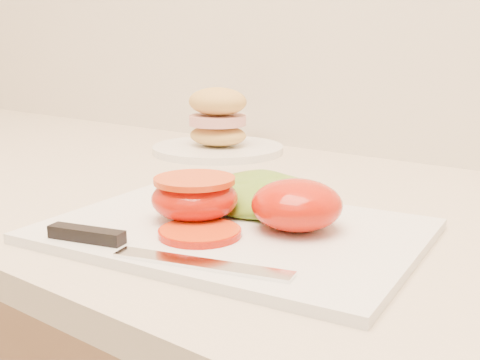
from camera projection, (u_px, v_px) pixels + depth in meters
The scene contains 7 objects.
cutting_board at pixel (234, 231), 0.59m from camera, with size 0.36×0.26×0.01m, color white.
tomato_half_dome at pixel (297, 205), 0.58m from camera, with size 0.09×0.09×0.05m, color red.
tomato_half_cut at pixel (195, 197), 0.61m from camera, with size 0.09×0.09×0.04m.
tomato_slice_0 at pixel (200, 232), 0.56m from camera, with size 0.08×0.08×0.01m, color #EA4110.
lettuce_leaf_0 at pixel (256, 194), 0.66m from camera, with size 0.16×0.10×0.03m, color olive.
knife at pixel (129, 245), 0.53m from camera, with size 0.24×0.07×0.01m.
sandwich_plate at pixel (218, 130), 1.02m from camera, with size 0.22×0.22×0.11m.
Camera 1 is at (-0.17, 1.10, 1.12)m, focal length 45.00 mm.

